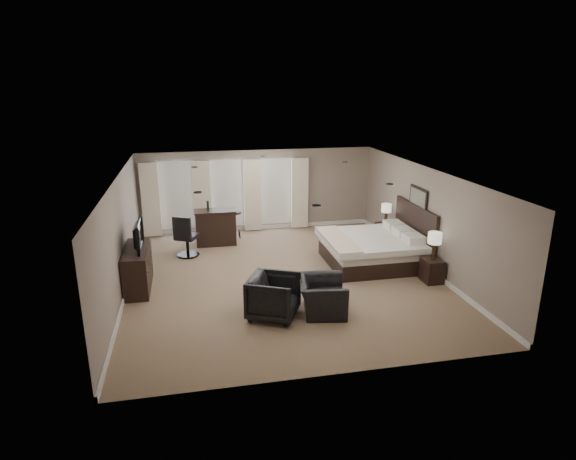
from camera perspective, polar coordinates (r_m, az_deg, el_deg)
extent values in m
cube|color=#7C664F|center=(12.01, -0.55, -5.63)|extent=(7.60, 8.60, 0.04)
cube|color=silver|center=(11.26, -0.58, 6.66)|extent=(7.60, 8.60, 0.04)
cube|color=gray|center=(15.63, -3.61, 4.72)|extent=(7.50, 0.04, 2.60)
cube|color=gray|center=(7.72, 5.66, -8.63)|extent=(7.50, 0.04, 2.60)
cube|color=gray|center=(11.48, -19.25, -0.80)|extent=(0.04, 8.50, 2.60)
cube|color=gray|center=(12.81, 16.13, 1.29)|extent=(0.04, 8.50, 2.60)
cube|color=silver|center=(15.44, -13.19, 3.96)|extent=(1.15, 0.04, 2.05)
cube|color=silver|center=(15.48, -7.25, 4.30)|extent=(1.15, 0.04, 2.05)
cube|color=silver|center=(15.68, -1.40, 4.60)|extent=(1.15, 0.04, 2.05)
cube|color=beige|center=(15.38, -15.97, 3.43)|extent=(0.55, 0.12, 2.30)
cube|color=beige|center=(15.34, -10.19, 3.78)|extent=(0.55, 0.12, 2.30)
cube|color=beige|center=(15.46, -4.24, 4.11)|extent=(0.55, 0.12, 2.30)
cube|color=beige|center=(15.73, 1.38, 4.38)|extent=(0.55, 0.12, 2.30)
cube|color=silver|center=(12.88, 10.36, -0.67)|extent=(2.43, 2.32, 1.55)
cube|color=black|center=(12.18, 16.68, -4.62)|extent=(0.43, 0.52, 0.57)
cube|color=black|center=(14.62, 11.41, -0.47)|extent=(0.47, 0.57, 0.62)
cube|color=beige|center=(11.97, 16.93, -1.84)|extent=(0.33, 0.33, 0.68)
cube|color=beige|center=(14.45, 11.55, 1.86)|extent=(0.30, 0.30, 0.61)
cube|color=slate|center=(13.08, 15.16, 3.73)|extent=(0.04, 0.96, 0.56)
cube|color=black|center=(11.78, -17.37, -4.36)|extent=(0.54, 1.68, 0.97)
imported|color=black|center=(11.60, -17.62, -1.77)|extent=(0.65, 1.13, 0.15)
imported|color=black|center=(10.13, 4.09, -7.17)|extent=(0.90, 1.21, 0.96)
imported|color=black|center=(9.91, -1.70, -7.66)|extent=(1.22, 1.25, 0.98)
cube|color=black|center=(14.43, -8.58, 0.34)|extent=(1.21, 0.63, 1.06)
cube|color=black|center=(14.42, -9.00, -0.36)|extent=(0.41, 0.41, 0.73)
cube|color=black|center=(15.00, -6.28, 0.65)|extent=(0.43, 0.43, 0.84)
cube|color=black|center=(13.56, -11.89, -0.63)|extent=(0.82, 0.82, 1.19)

